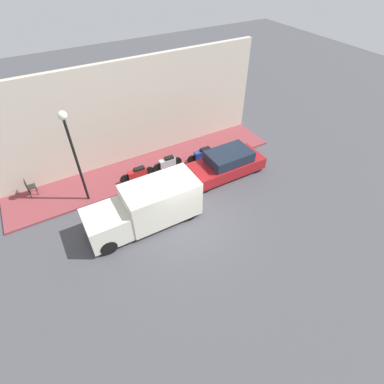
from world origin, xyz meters
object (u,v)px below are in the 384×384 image
scooter_silver (168,163)px  cafe_chair (29,186)px  motorcycle_red (138,173)px  motorcycle_blue (203,154)px  parked_car (226,164)px  streetlamp (71,142)px  delivery_van (145,207)px

scooter_silver → cafe_chair: 7.21m
motorcycle_red → motorcycle_blue: 4.05m
parked_car → motorcycle_red: 4.88m
motorcycle_red → scooter_silver: scooter_silver is taller
cafe_chair → streetlamp: bearing=-125.7°
parked_car → motorcycle_blue: size_ratio=2.14×
motorcycle_red → streetlamp: streetlamp is taller
parked_car → motorcycle_red: size_ratio=2.25×
delivery_van → cafe_chair: delivery_van is taller
motorcycle_blue → streetlamp: size_ratio=0.42×
streetlamp → cafe_chair: bearing=54.3°
motorcycle_red → scooter_silver: (-0.02, -1.80, 0.04)m
delivery_van → parked_car: bearing=-76.5°
motorcycle_blue → streetlamp: bearing=90.2°
cafe_chair → delivery_van: bearing=-136.6°
delivery_van → motorcycle_blue: bearing=-58.9°
parked_car → streetlamp: size_ratio=0.90×
motorcycle_red → scooter_silver: bearing=-90.7°
parked_car → scooter_silver: parked_car is taller
motorcycle_blue → streetlamp: (-0.02, 6.85, 3.00)m
delivery_van → motorcycle_red: bearing=-14.9°
delivery_van → motorcycle_blue: delivery_van is taller
delivery_van → cafe_chair: bearing=43.4°
parked_car → scooter_silver: bearing=56.2°
scooter_silver → cafe_chair: bearing=77.5°
parked_car → cafe_chair: (3.38, 9.75, -0.00)m
scooter_silver → cafe_chair: cafe_chair is taller
motorcycle_red → delivery_van: bearing=165.1°
motorcycle_blue → cafe_chair: 9.44m
motorcycle_red → streetlamp: bearing=94.1°
scooter_silver → streetlamp: 5.49m
parked_car → streetlamp: bearing=77.4°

